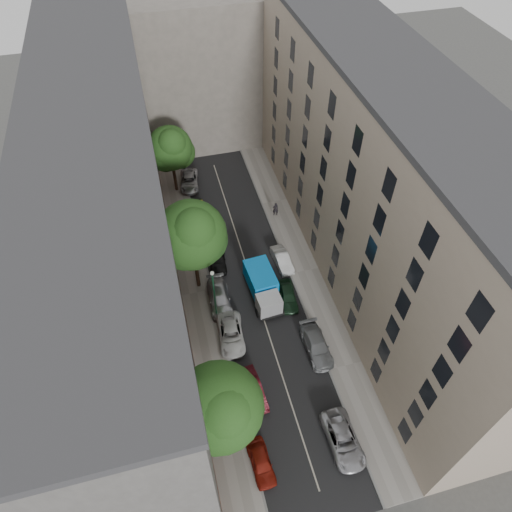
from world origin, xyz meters
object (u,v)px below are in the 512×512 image
object	(u,v)px
car_right_0	(343,440)
tree_far	(171,150)
tree_near	(221,409)
car_left_0	(261,462)
car_left_4	(217,258)
lamp_post	(214,291)
pedestrian	(275,209)
car_right_2	(288,296)
car_left_3	(219,298)
car_right_3	(282,260)
car_left_5	(197,211)
car_left_6	(189,181)
tree_mid	(193,237)
tarp_truck	(263,287)
car_left_2	(231,334)
car_right_1	(316,345)
car_left_1	(253,390)

from	to	relation	value
car_right_0	tree_far	world-z (taller)	tree_far
car_right_0	tree_far	bearing A→B (deg)	102.81
car_right_0	tree_near	bearing A→B (deg)	163.63
car_left_0	car_left_4	world-z (taller)	car_left_4
lamp_post	pedestrian	distance (m)	15.51
car_right_2	car_left_3	bearing A→B (deg)	174.80
car_right_3	car_left_5	bearing A→B (deg)	123.05
car_left_6	tree_mid	distance (m)	17.12
tarp_truck	car_left_2	distance (m)	5.61
car_left_3	tree_mid	xyz separation A→B (m)	(-1.48, 2.41, 6.26)
car_left_0	car_left_5	distance (m)	28.00
car_right_3	car_left_2	bearing A→B (deg)	-137.71
car_left_6	lamp_post	distance (m)	20.29
car_left_5	car_left_6	size ratio (longest dim) A/B	0.83
car_left_2	car_right_1	distance (m)	7.59
car_left_1	car_right_3	distance (m)	14.49
car_left_4	tree_far	distance (m)	13.73
car_right_0	lamp_post	distance (m)	15.73
car_left_4	lamp_post	bearing A→B (deg)	-95.78
car_left_4	car_left_5	bearing A→B (deg)	101.92
tree_far	car_left_0	bearing A→B (deg)	-87.27
tree_near	lamp_post	xyz separation A→B (m)	(1.62, 11.23, -1.64)
tarp_truck	pedestrian	xyz separation A→B (m)	(4.36, 10.67, -0.46)
car_left_5	car_right_1	size ratio (longest dim) A/B	0.80
tarp_truck	car_right_2	xyz separation A→B (m)	(2.20, -1.06, -0.81)
tarp_truck	car_left_5	size ratio (longest dim) A/B	1.54
car_left_2	tree_mid	bearing A→B (deg)	110.22
tarp_truck	car_left_6	bearing A→B (deg)	98.63
car_left_3	car_left_4	xyz separation A→B (m)	(0.80, 5.04, 0.01)
car_left_5	car_left_6	distance (m)	5.60
car_left_3	car_left_6	bearing A→B (deg)	91.95
car_left_0	car_left_4	xyz separation A→B (m)	(0.80, 20.40, 0.09)
car_right_2	tree_mid	distance (m)	10.78
car_left_5	pedestrian	bearing A→B (deg)	-9.45
car_left_6	car_right_2	world-z (taller)	car_right_2
car_left_0	tree_mid	size ratio (longest dim) A/B	0.36
tree_far	tree_mid	bearing A→B (deg)	-89.69
car_right_1	car_left_2	bearing A→B (deg)	156.31
car_right_2	car_right_3	world-z (taller)	car_right_2
car_right_2	car_right_3	size ratio (longest dim) A/B	1.01
car_left_1	car_right_2	xyz separation A→B (m)	(5.60, 8.41, -0.02)
car_left_2	tree_far	distance (m)	22.40
tree_far	car_left_4	bearing A→B (deg)	-79.29
car_right_0	pedestrian	size ratio (longest dim) A/B	2.82
car_left_0	car_left_2	size ratio (longest dim) A/B	0.78
tarp_truck	lamp_post	distance (m)	5.70
tree_near	pedestrian	xyz separation A→B (m)	(10.78, 23.34, -4.82)
car_left_3	tree_near	world-z (taller)	tree_near
car_left_0	car_right_2	size ratio (longest dim) A/B	0.95
car_left_5	car_right_3	xyz separation A→B (m)	(7.20, -9.40, 0.00)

